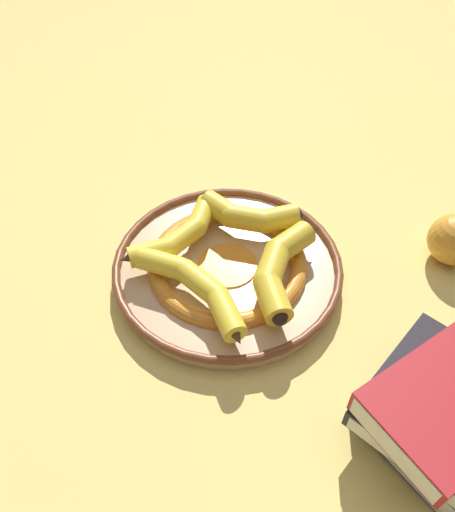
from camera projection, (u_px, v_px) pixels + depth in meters
name	position (u px, v px, depth m)	size (l,w,h in m)	color
ground_plane	(237.00, 284.00, 0.74)	(2.80, 2.80, 0.00)	#E5CC6B
decorative_bowl	(228.00, 266.00, 0.74)	(0.34, 0.34, 0.04)	tan
banana_a	(280.00, 266.00, 0.69)	(0.13, 0.17, 0.04)	gold
banana_b	(197.00, 287.00, 0.67)	(0.12, 0.19, 0.03)	yellow
banana_c	(178.00, 236.00, 0.73)	(0.16, 0.11, 0.03)	yellow
banana_d	(246.00, 215.00, 0.76)	(0.16, 0.11, 0.04)	gold
book_stack	(452.00, 410.00, 0.55)	(0.24, 0.23, 0.10)	#2D4C84
apple	(455.00, 239.00, 0.75)	(0.08, 0.08, 0.09)	gold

